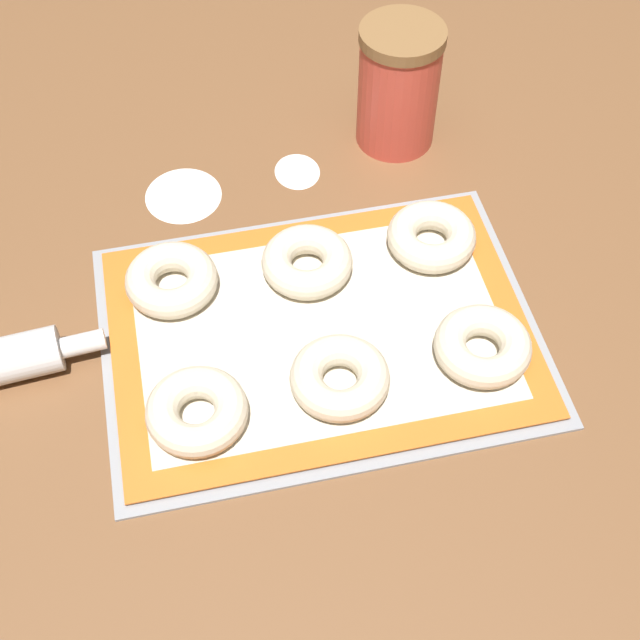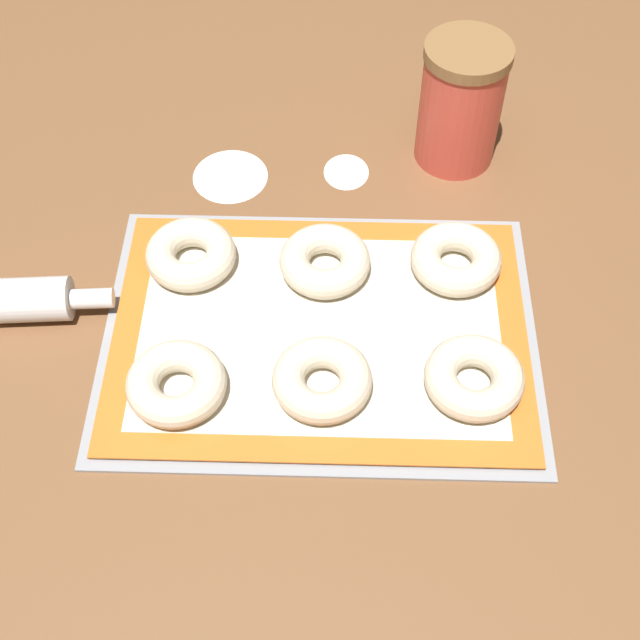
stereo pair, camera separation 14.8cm
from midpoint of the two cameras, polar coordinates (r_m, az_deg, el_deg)
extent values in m
plane|color=brown|center=(1.05, -4.61, -0.83)|extent=(2.80, 2.80, 0.00)
cube|color=#93969B|center=(1.04, -4.06, -1.24)|extent=(0.50, 0.37, 0.01)
cube|color=orange|center=(1.03, -4.08, -1.07)|extent=(0.48, 0.35, 0.00)
cube|color=beige|center=(1.03, -4.08, -1.06)|extent=(0.42, 0.28, 0.00)
torus|color=beige|center=(0.97, -12.27, -6.17)|extent=(0.11, 0.11, 0.04)
torus|color=beige|center=(0.97, -3.07, -4.14)|extent=(0.11, 0.11, 0.04)
torus|color=beige|center=(1.00, 6.27, -2.09)|extent=(0.11, 0.11, 0.04)
torus|color=beige|center=(1.08, -13.39, 2.15)|extent=(0.11, 0.11, 0.04)
torus|color=beige|center=(1.07, -4.77, 3.38)|extent=(0.11, 0.11, 0.04)
torus|color=beige|center=(1.10, 3.36, 5.00)|extent=(0.11, 0.11, 0.04)
cylinder|color=#DB4C3D|center=(1.22, 1.49, 14.16)|extent=(0.11, 0.11, 0.16)
cylinder|color=olive|center=(1.17, 1.58, 17.50)|extent=(0.11, 0.11, 0.02)
cylinder|color=silver|center=(1.05, -18.88, -1.83)|extent=(0.05, 0.03, 0.02)
ellipsoid|color=white|center=(1.22, -4.96, 9.20)|extent=(0.06, 0.07, 0.00)
ellipsoid|color=white|center=(1.21, -12.24, 7.54)|extent=(0.10, 0.10, 0.00)
camera|label=1|loc=(0.07, -94.18, -5.50)|focal=50.00mm
camera|label=2|loc=(0.07, 85.82, 5.50)|focal=50.00mm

